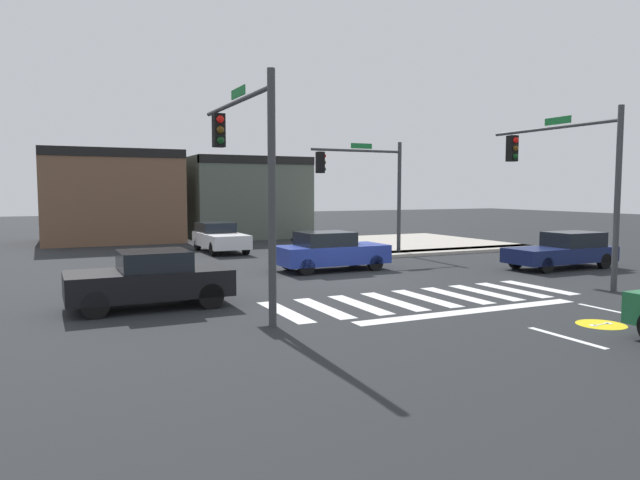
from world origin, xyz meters
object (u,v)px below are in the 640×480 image
(car_blue, at_px, (330,251))
(car_black, at_px, (150,279))
(car_navy, at_px, (564,251))
(car_white, at_px, (219,237))
(traffic_signal_southeast, at_px, (565,165))
(traffic_signal_northeast, at_px, (365,177))
(traffic_signal_southwest, at_px, (245,153))

(car_blue, relative_size, car_black, 1.02)
(car_navy, bearing_deg, car_white, -48.32)
(traffic_signal_southeast, xyz_separation_m, car_navy, (2.91, 2.54, -3.21))
(car_blue, bearing_deg, car_black, -149.73)
(traffic_signal_northeast, relative_size, car_navy, 1.17)
(car_navy, relative_size, car_black, 1.10)
(traffic_signal_southwest, height_order, car_white, traffic_signal_southwest)
(traffic_signal_southeast, xyz_separation_m, car_black, (-13.25, 1.62, -3.17))
(traffic_signal_northeast, xyz_separation_m, car_white, (-5.61, 4.87, -2.95))
(traffic_signal_southeast, relative_size, car_white, 1.28)
(car_blue, distance_m, car_white, 8.71)
(traffic_signal_northeast, bearing_deg, traffic_signal_southeast, 102.43)
(car_navy, bearing_deg, car_black, 3.26)
(traffic_signal_northeast, bearing_deg, car_blue, 44.86)
(car_navy, relative_size, car_white, 1.04)
(traffic_signal_southwest, bearing_deg, traffic_signal_southeast, -90.32)
(traffic_signal_northeast, height_order, traffic_signal_southeast, traffic_signal_southeast)
(car_blue, distance_m, car_black, 8.69)
(traffic_signal_northeast, relative_size, car_blue, 1.26)
(traffic_signal_southeast, bearing_deg, traffic_signal_southwest, 89.68)
(traffic_signal_southwest, relative_size, car_blue, 1.35)
(traffic_signal_southeast, relative_size, car_blue, 1.32)
(traffic_signal_southeast, height_order, car_navy, traffic_signal_southeast)
(traffic_signal_southwest, distance_m, traffic_signal_southeast, 11.11)
(car_blue, height_order, car_white, car_blue)
(car_blue, bearing_deg, traffic_signal_northeast, 44.86)
(traffic_signal_southwest, xyz_separation_m, car_blue, (5.37, 5.94, -3.28))
(car_blue, bearing_deg, traffic_signal_southwest, -132.15)
(traffic_signal_southwest, height_order, car_blue, traffic_signal_southwest)
(traffic_signal_southwest, height_order, car_navy, traffic_signal_southwest)
(traffic_signal_southwest, bearing_deg, car_white, -13.23)
(traffic_signal_northeast, height_order, car_blue, traffic_signal_northeast)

